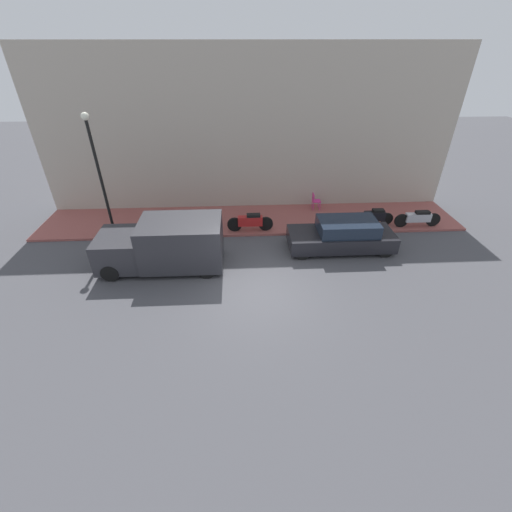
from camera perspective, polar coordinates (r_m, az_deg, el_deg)
name	(u,v)px	position (r m, az deg, el deg)	size (l,w,h in m)	color
ground_plane	(257,291)	(12.16, 0.23, -5.93)	(60.00, 60.00, 0.00)	#47474C
sidewalk	(251,220)	(16.82, -0.84, 6.08)	(3.13, 19.84, 0.10)	#934C47
building_facade	(249,133)	(17.18, -1.19, 19.80)	(0.30, 19.84, 7.50)	#B2A899
parked_car	(342,235)	(14.67, 14.19, 3.34)	(1.67, 4.34, 1.33)	black
delivery_van	(163,244)	(13.45, -15.20, 1.92)	(2.05, 4.66, 1.90)	#2D2D33
motorcycle_red	(250,222)	(15.51, -0.93, 5.76)	(0.30, 2.07, 0.82)	#B21E1E
motorcycle_black	(375,216)	(16.99, 19.15, 6.25)	(0.30, 1.81, 0.78)	black
scooter_silver	(418,218)	(17.57, 25.41, 5.75)	(0.30, 2.15, 0.78)	#B7B7BF
motorcycle_blue	(192,221)	(15.83, -10.67, 5.74)	(0.30, 2.05, 0.82)	navy
streetlamp	(97,165)	(15.43, -24.91, 13.54)	(0.30, 0.30, 5.17)	black
cafe_chair	(315,200)	(17.88, 9.84, 9.15)	(0.40, 0.40, 0.82)	#D8338C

